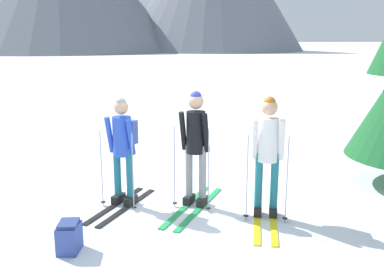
% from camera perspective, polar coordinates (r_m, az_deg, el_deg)
% --- Properties ---
extents(ground_plane, '(400.00, 400.00, 0.00)m').
position_cam_1_polar(ground_plane, '(6.65, -0.97, -9.49)').
color(ground_plane, white).
extents(skier_in_blue, '(0.97, 1.57, 1.66)m').
position_cam_1_polar(skier_in_blue, '(6.53, -9.13, -1.49)').
color(skier_in_blue, black).
rests_on(skier_in_blue, ground).
extents(skier_in_black, '(1.05, 1.75, 1.76)m').
position_cam_1_polar(skier_in_black, '(6.38, 0.47, -1.31)').
color(skier_in_black, green).
rests_on(skier_in_black, ground).
extents(skier_in_white, '(0.67, 1.73, 1.74)m').
position_cam_1_polar(skier_in_white, '(6.09, 10.01, -2.06)').
color(skier_in_white, yellow).
rests_on(skier_in_white, ground).
extents(backpack_on_snow_front, '(0.27, 0.34, 0.38)m').
position_cam_1_polar(backpack_on_snow_front, '(5.49, -15.97, -12.92)').
color(backpack_on_snow_front, '#384C99').
rests_on(backpack_on_snow_front, ground).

